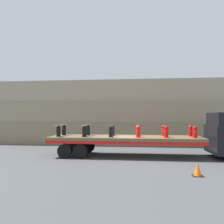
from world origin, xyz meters
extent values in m
plane|color=#3F4244|center=(0.00, 0.00, 0.00)|extent=(120.00, 120.00, 0.00)
cube|color=#84755B|center=(0.00, 6.33, 1.01)|extent=(60.00, 3.00, 2.01)
cube|color=gray|center=(0.00, 6.48, 3.02)|extent=(60.00, 3.00, 2.01)
cube|color=tan|center=(0.00, 6.63, 5.04)|extent=(60.00, 3.00, 2.01)
cube|color=brown|center=(0.00, 0.00, 1.22)|extent=(10.00, 2.58, 0.18)
cube|color=red|center=(0.00, -1.25, 1.03)|extent=(10.00, 0.08, 0.20)
cube|color=red|center=(0.00, 1.25, 1.03)|extent=(10.00, 0.08, 0.20)
cylinder|color=black|center=(-2.75, -1.18, 0.46)|extent=(0.92, 0.30, 0.92)
cylinder|color=black|center=(-2.75, 1.18, 0.46)|extent=(0.92, 0.30, 0.92)
cylinder|color=black|center=(-3.75, -1.18, 0.46)|extent=(0.92, 0.30, 0.92)
cylinder|color=black|center=(-3.75, 1.18, 0.46)|extent=(0.92, 0.30, 0.92)
cylinder|color=black|center=(-4.40, -0.57, 1.33)|extent=(0.34, 0.34, 0.03)
cylinder|color=black|center=(-4.40, -0.57, 1.60)|extent=(0.27, 0.27, 0.57)
sphere|color=black|center=(-4.40, -0.57, 1.94)|extent=(0.26, 0.26, 0.26)
cylinder|color=black|center=(-4.40, -0.77, 1.67)|extent=(0.12, 0.14, 0.12)
cylinder|color=black|center=(-4.40, -0.36, 1.67)|extent=(0.12, 0.14, 0.12)
cylinder|color=black|center=(-4.40, 0.57, 1.33)|extent=(0.34, 0.34, 0.03)
cylinder|color=black|center=(-4.40, 0.57, 1.60)|extent=(0.27, 0.27, 0.57)
sphere|color=black|center=(-4.40, 0.57, 1.94)|extent=(0.26, 0.26, 0.26)
cylinder|color=black|center=(-4.40, 0.36, 1.67)|extent=(0.12, 0.14, 0.12)
cylinder|color=black|center=(-4.40, 0.77, 1.67)|extent=(0.12, 0.14, 0.12)
cylinder|color=black|center=(-2.64, -0.57, 1.33)|extent=(0.34, 0.34, 0.03)
cylinder|color=black|center=(-2.64, -0.57, 1.60)|extent=(0.27, 0.27, 0.57)
sphere|color=black|center=(-2.64, -0.57, 1.94)|extent=(0.26, 0.26, 0.26)
cylinder|color=black|center=(-2.64, -0.77, 1.67)|extent=(0.12, 0.14, 0.12)
cylinder|color=black|center=(-2.64, -0.36, 1.67)|extent=(0.12, 0.14, 0.12)
cylinder|color=black|center=(-2.64, 0.57, 1.33)|extent=(0.34, 0.34, 0.03)
cylinder|color=black|center=(-2.64, 0.57, 1.60)|extent=(0.27, 0.27, 0.57)
sphere|color=black|center=(-2.64, 0.57, 1.94)|extent=(0.26, 0.26, 0.26)
cylinder|color=black|center=(-2.64, 0.36, 1.67)|extent=(0.12, 0.14, 0.12)
cylinder|color=black|center=(-2.64, 0.77, 1.67)|extent=(0.12, 0.14, 0.12)
cylinder|color=black|center=(-0.88, -0.57, 1.33)|extent=(0.34, 0.34, 0.03)
cylinder|color=black|center=(-0.88, -0.57, 1.60)|extent=(0.27, 0.27, 0.57)
sphere|color=black|center=(-0.88, -0.57, 1.94)|extent=(0.26, 0.26, 0.26)
cylinder|color=black|center=(-0.88, -0.77, 1.67)|extent=(0.12, 0.14, 0.12)
cylinder|color=black|center=(-0.88, -0.36, 1.67)|extent=(0.12, 0.14, 0.12)
cylinder|color=black|center=(-0.88, 0.57, 1.33)|extent=(0.34, 0.34, 0.03)
cylinder|color=black|center=(-0.88, 0.57, 1.60)|extent=(0.27, 0.27, 0.57)
sphere|color=black|center=(-0.88, 0.57, 1.94)|extent=(0.26, 0.26, 0.26)
cylinder|color=black|center=(-0.88, 0.36, 1.67)|extent=(0.12, 0.14, 0.12)
cylinder|color=black|center=(-0.88, 0.77, 1.67)|extent=(0.12, 0.14, 0.12)
cylinder|color=red|center=(0.88, -0.57, 1.33)|extent=(0.34, 0.34, 0.03)
cylinder|color=red|center=(0.88, -0.57, 1.60)|extent=(0.27, 0.27, 0.57)
sphere|color=red|center=(0.88, -0.57, 1.94)|extent=(0.26, 0.26, 0.26)
cylinder|color=red|center=(0.88, -0.77, 1.67)|extent=(0.12, 0.14, 0.12)
cylinder|color=red|center=(0.88, -0.36, 1.67)|extent=(0.12, 0.14, 0.12)
cylinder|color=red|center=(0.88, 0.57, 1.33)|extent=(0.34, 0.34, 0.03)
cylinder|color=red|center=(0.88, 0.57, 1.60)|extent=(0.27, 0.27, 0.57)
sphere|color=red|center=(0.88, 0.57, 1.94)|extent=(0.26, 0.26, 0.26)
cylinder|color=red|center=(0.88, 0.36, 1.67)|extent=(0.12, 0.14, 0.12)
cylinder|color=red|center=(0.88, 0.77, 1.67)|extent=(0.12, 0.14, 0.12)
cylinder|color=red|center=(2.64, -0.57, 1.33)|extent=(0.34, 0.34, 0.03)
cylinder|color=red|center=(2.64, -0.57, 1.60)|extent=(0.27, 0.27, 0.57)
sphere|color=red|center=(2.64, -0.57, 1.94)|extent=(0.26, 0.26, 0.26)
cylinder|color=red|center=(2.64, -0.77, 1.67)|extent=(0.12, 0.14, 0.12)
cylinder|color=red|center=(2.64, -0.36, 1.67)|extent=(0.12, 0.14, 0.12)
cylinder|color=red|center=(2.64, 0.57, 1.33)|extent=(0.34, 0.34, 0.03)
cylinder|color=red|center=(2.64, 0.57, 1.60)|extent=(0.27, 0.27, 0.57)
sphere|color=red|center=(2.64, 0.57, 1.94)|extent=(0.26, 0.26, 0.26)
cylinder|color=red|center=(2.64, 0.36, 1.67)|extent=(0.12, 0.14, 0.12)
cylinder|color=red|center=(2.64, 0.77, 1.67)|extent=(0.12, 0.14, 0.12)
cylinder|color=red|center=(4.40, -0.57, 1.33)|extent=(0.34, 0.34, 0.03)
cylinder|color=red|center=(4.40, -0.57, 1.60)|extent=(0.27, 0.27, 0.57)
sphere|color=red|center=(4.40, -0.57, 1.94)|extent=(0.26, 0.26, 0.26)
cylinder|color=red|center=(4.40, -0.77, 1.67)|extent=(0.12, 0.14, 0.12)
cylinder|color=red|center=(4.40, -0.36, 1.67)|extent=(0.12, 0.14, 0.12)
cylinder|color=red|center=(4.40, 0.57, 1.33)|extent=(0.34, 0.34, 0.03)
cylinder|color=red|center=(4.40, 0.57, 1.60)|extent=(0.27, 0.27, 0.57)
sphere|color=red|center=(4.40, 0.57, 1.94)|extent=(0.26, 0.26, 0.26)
cylinder|color=red|center=(4.40, 0.36, 1.67)|extent=(0.12, 0.14, 0.12)
cylinder|color=red|center=(4.40, 0.77, 1.67)|extent=(0.12, 0.14, 0.12)
cube|color=yellow|center=(-4.40, 0.00, 2.07)|extent=(0.05, 2.78, 0.01)
cube|color=yellow|center=(-2.64, 0.00, 2.07)|extent=(0.05, 2.78, 0.01)
cube|color=black|center=(3.47, -4.52, 0.01)|extent=(0.44, 0.44, 0.03)
cone|color=orange|center=(3.47, -4.52, 0.32)|extent=(0.34, 0.34, 0.60)
camera|label=1|loc=(0.72, -14.66, 2.68)|focal=35.00mm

